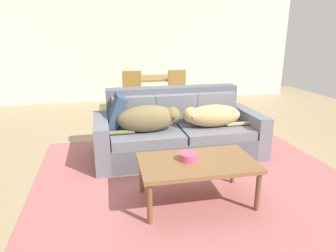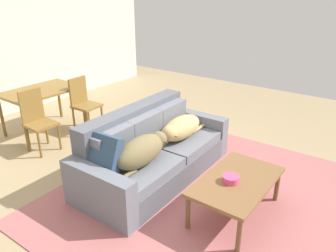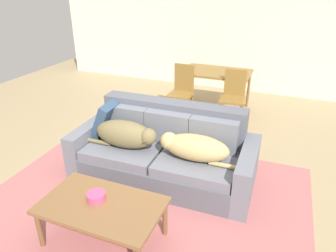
{
  "view_description": "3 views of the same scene",
  "coord_description": "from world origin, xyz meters",
  "px_view_note": "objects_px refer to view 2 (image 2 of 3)",
  "views": [
    {
      "loc": [
        -0.81,
        -3.58,
        1.61
      ],
      "look_at": [
        -0.06,
        -0.02,
        0.49
      ],
      "focal_mm": 31.96,
      "sensor_mm": 36.0,
      "label": 1
    },
    {
      "loc": [
        -2.82,
        -2.22,
        2.33
      ],
      "look_at": [
        0.25,
        0.05,
        0.71
      ],
      "focal_mm": 34.95,
      "sensor_mm": 36.0,
      "label": 2
    },
    {
      "loc": [
        1.43,
        -2.92,
        2.32
      ],
      "look_at": [
        0.16,
        0.23,
        0.69
      ],
      "focal_mm": 33.45,
      "sensor_mm": 36.0,
      "label": 3
    }
  ],
  "objects_px": {
    "couch": "(152,152)",
    "throw_pillow_by_left_arm": "(101,155)",
    "dining_chair_near_right": "(83,102)",
    "coffee_table": "(237,183)",
    "bowl_on_coffee_table": "(231,179)",
    "dining_table": "(42,94)",
    "dog_on_left_cushion": "(142,150)",
    "dining_chair_near_left": "(37,118)",
    "dog_on_right_cushion": "(180,128)"
  },
  "relations": [
    {
      "from": "coffee_table",
      "to": "dining_chair_near_left",
      "type": "xyz_separation_m",
      "value": [
        -0.33,
        3.12,
        0.12
      ]
    },
    {
      "from": "dog_on_left_cushion",
      "to": "throw_pillow_by_left_arm",
      "type": "distance_m",
      "value": 0.48
    },
    {
      "from": "throw_pillow_by_left_arm",
      "to": "bowl_on_coffee_table",
      "type": "height_order",
      "value": "throw_pillow_by_left_arm"
    },
    {
      "from": "couch",
      "to": "dog_on_right_cushion",
      "type": "relative_size",
      "value": 2.4
    },
    {
      "from": "coffee_table",
      "to": "bowl_on_coffee_table",
      "type": "relative_size",
      "value": 6.39
    },
    {
      "from": "couch",
      "to": "dining_chair_near_left",
      "type": "xyz_separation_m",
      "value": [
        -0.44,
        1.86,
        0.18
      ]
    },
    {
      "from": "dog_on_left_cushion",
      "to": "dining_table",
      "type": "distance_m",
      "value": 2.66
    },
    {
      "from": "dog_on_right_cushion",
      "to": "throw_pillow_by_left_arm",
      "type": "xyz_separation_m",
      "value": [
        -1.25,
        0.2,
        0.06
      ]
    },
    {
      "from": "dog_on_right_cushion",
      "to": "dog_on_left_cushion",
      "type": "bearing_deg",
      "value": -178.42
    },
    {
      "from": "bowl_on_coffee_table",
      "to": "dining_chair_near_right",
      "type": "distance_m",
      "value": 3.18
    },
    {
      "from": "throw_pillow_by_left_arm",
      "to": "coffee_table",
      "type": "height_order",
      "value": "throw_pillow_by_left_arm"
    },
    {
      "from": "dog_on_left_cushion",
      "to": "throw_pillow_by_left_arm",
      "type": "relative_size",
      "value": 1.98
    },
    {
      "from": "dining_table",
      "to": "dining_chair_near_left",
      "type": "height_order",
      "value": "dining_chair_near_left"
    },
    {
      "from": "dog_on_left_cushion",
      "to": "coffee_table",
      "type": "xyz_separation_m",
      "value": [
        0.31,
        -1.06,
        -0.2
      ]
    },
    {
      "from": "throw_pillow_by_left_arm",
      "to": "dining_chair_near_left",
      "type": "distance_m",
      "value": 1.87
    },
    {
      "from": "couch",
      "to": "dining_chair_near_right",
      "type": "distance_m",
      "value": 1.95
    },
    {
      "from": "dog_on_right_cushion",
      "to": "dining_table",
      "type": "height_order",
      "value": "dining_table"
    },
    {
      "from": "throw_pillow_by_left_arm",
      "to": "dining_chair_near_left",
      "type": "bearing_deg",
      "value": 77.78
    },
    {
      "from": "coffee_table",
      "to": "dining_chair_near_left",
      "type": "bearing_deg",
      "value": 96.06
    },
    {
      "from": "throw_pillow_by_left_arm",
      "to": "coffee_table",
      "type": "distance_m",
      "value": 1.5
    },
    {
      "from": "bowl_on_coffee_table",
      "to": "dining_chair_near_right",
      "type": "height_order",
      "value": "dining_chair_near_right"
    },
    {
      "from": "coffee_table",
      "to": "dining_chair_near_right",
      "type": "bearing_deg",
      "value": 79.6
    },
    {
      "from": "dining_chair_near_right",
      "to": "bowl_on_coffee_table",
      "type": "bearing_deg",
      "value": -105.03
    },
    {
      "from": "dog_on_left_cushion",
      "to": "dining_chair_near_left",
      "type": "distance_m",
      "value": 2.07
    },
    {
      "from": "dining_chair_near_left",
      "to": "throw_pillow_by_left_arm",
      "type": "bearing_deg",
      "value": -100.96
    },
    {
      "from": "couch",
      "to": "throw_pillow_by_left_arm",
      "type": "height_order",
      "value": "couch"
    },
    {
      "from": "bowl_on_coffee_table",
      "to": "dining_chair_near_left",
      "type": "xyz_separation_m",
      "value": [
        -0.25,
        3.08,
        0.04
      ]
    },
    {
      "from": "dining_chair_near_left",
      "to": "dog_on_left_cushion",
      "type": "bearing_deg",
      "value": -88.12
    },
    {
      "from": "dog_on_left_cushion",
      "to": "dining_chair_near_right",
      "type": "bearing_deg",
      "value": 65.85
    },
    {
      "from": "dog_on_left_cushion",
      "to": "dog_on_right_cushion",
      "type": "xyz_separation_m",
      "value": [
        0.84,
        0.04,
        -0.02
      ]
    },
    {
      "from": "dog_on_left_cushion",
      "to": "dining_chair_near_right",
      "type": "height_order",
      "value": "dining_chair_near_right"
    },
    {
      "from": "coffee_table",
      "to": "dog_on_right_cushion",
      "type": "bearing_deg",
      "value": 64.31
    },
    {
      "from": "dining_chair_near_left",
      "to": "dining_chair_near_right",
      "type": "relative_size",
      "value": 1.01
    },
    {
      "from": "dog_on_left_cushion",
      "to": "dog_on_right_cushion",
      "type": "bearing_deg",
      "value": 1.58
    },
    {
      "from": "dining_chair_near_left",
      "to": "dog_on_right_cushion",
      "type": "bearing_deg",
      "value": -65.74
    },
    {
      "from": "coffee_table",
      "to": "dining_table",
      "type": "relative_size",
      "value": 0.91
    },
    {
      "from": "bowl_on_coffee_table",
      "to": "dining_table",
      "type": "bearing_deg",
      "value": 86.53
    },
    {
      "from": "couch",
      "to": "dining_table",
      "type": "distance_m",
      "value": 2.44
    },
    {
      "from": "dog_on_left_cushion",
      "to": "dining_table",
      "type": "xyz_separation_m",
      "value": [
        0.45,
        2.62,
        0.07
      ]
    },
    {
      "from": "couch",
      "to": "throw_pillow_by_left_arm",
      "type": "distance_m",
      "value": 0.89
    },
    {
      "from": "dog_on_right_cushion",
      "to": "throw_pillow_by_left_arm",
      "type": "height_order",
      "value": "throw_pillow_by_left_arm"
    },
    {
      "from": "dining_chair_near_left",
      "to": "bowl_on_coffee_table",
      "type": "bearing_deg",
      "value": -84.04
    },
    {
      "from": "bowl_on_coffee_table",
      "to": "dining_table",
      "type": "distance_m",
      "value": 3.65
    },
    {
      "from": "dog_on_left_cushion",
      "to": "bowl_on_coffee_table",
      "type": "relative_size",
      "value": 5.33
    },
    {
      "from": "dog_on_right_cushion",
      "to": "bowl_on_coffee_table",
      "type": "bearing_deg",
      "value": -120.91
    },
    {
      "from": "couch",
      "to": "dining_chair_near_left",
      "type": "bearing_deg",
      "value": 102.15
    },
    {
      "from": "dog_on_left_cushion",
      "to": "dog_on_right_cushion",
      "type": "height_order",
      "value": "dog_on_left_cushion"
    },
    {
      "from": "dog_on_left_cushion",
      "to": "dining_table",
      "type": "bearing_deg",
      "value": 79.04
    },
    {
      "from": "dining_table",
      "to": "dining_chair_near_right",
      "type": "relative_size",
      "value": 1.32
    },
    {
      "from": "dog_on_right_cushion",
      "to": "bowl_on_coffee_table",
      "type": "height_order",
      "value": "dog_on_right_cushion"
    }
  ]
}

